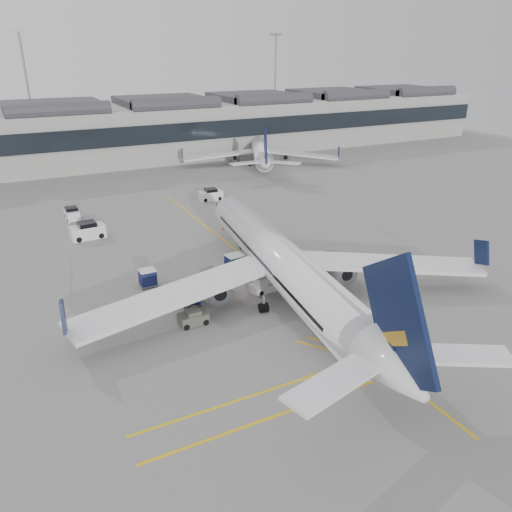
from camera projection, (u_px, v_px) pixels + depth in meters
name	position (u px, v px, depth m)	size (l,w,h in m)	color
ground	(203.00, 327.00, 42.39)	(220.00, 220.00, 0.00)	gray
terminal	(68.00, 134.00, 99.07)	(200.00, 20.45, 12.40)	#9E9E99
light_masts	(45.00, 86.00, 106.70)	(113.00, 0.60, 25.45)	slate
apron_markings	(254.00, 264.00, 54.81)	(0.25, 60.00, 0.01)	gold
airliner_main	(284.00, 265.00, 46.13)	(39.24, 43.15, 11.51)	white
airliner_far	(260.00, 150.00, 101.44)	(29.70, 32.79, 9.34)	white
belt_loader	(269.00, 284.00, 48.91)	(4.91, 1.92, 1.98)	silver
baggage_cart_a	(235.00, 263.00, 52.36)	(2.09, 1.80, 2.00)	gray
baggage_cart_b	(148.00, 277.00, 49.39)	(1.70, 1.40, 1.78)	gray
baggage_cart_c	(208.00, 283.00, 48.30)	(1.84, 1.65, 1.65)	gray
baggage_cart_d	(192.00, 294.00, 45.87)	(2.27, 2.08, 1.96)	gray
ramp_agent_a	(223.00, 280.00, 49.08)	(0.63, 0.42, 1.73)	#E04E0B
ramp_agent_b	(226.00, 292.00, 46.70)	(0.84, 0.65, 1.73)	#E1470B
pushback_tug	(193.00, 318.00, 42.67)	(2.44, 1.52, 1.36)	#4E4F43
safety_cone_nose	(223.00, 228.00, 65.19)	(0.36, 0.36, 0.50)	#F24C0A
safety_cone_engine	(320.00, 276.00, 51.35)	(0.41, 0.41, 0.57)	#F24C0A
service_van_left	(88.00, 231.00, 61.99)	(4.24, 2.36, 2.10)	silver
service_van_mid	(72.00, 214.00, 68.94)	(1.76, 3.38, 1.71)	silver
service_van_right	(211.00, 195.00, 77.77)	(3.61, 1.97, 1.80)	silver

